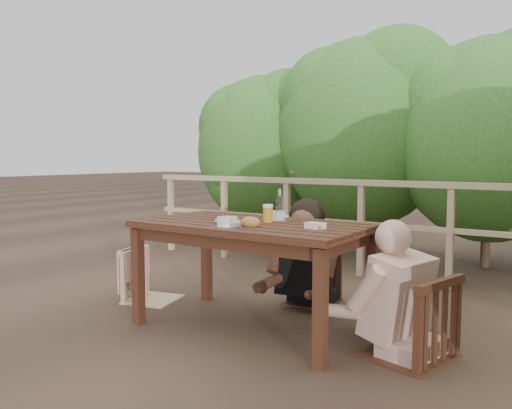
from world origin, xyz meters
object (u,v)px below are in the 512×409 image
Objects in this scene: diner_right at (414,247)px; woman at (314,223)px; chair_right at (409,278)px; soup_far at (276,217)px; beer_glass at (268,214)px; table at (252,276)px; tumbler at (236,225)px; bottle at (280,206)px; chair_left at (152,252)px; bread_roll at (250,223)px; chair_far at (313,254)px; butter_tub at (315,227)px; soup_near at (227,223)px.

woman is at bearing 69.50° from diner_right.
chair_right is at bearing 104.50° from diner_right.
soup_far is at bearing -83.35° from chair_right.
beer_glass is (0.02, -0.15, 0.03)m from soup_far.
beer_glass is at bearing 84.35° from woman.
table is 0.53m from tumbler.
beer_glass is 0.11m from bottle.
table is 6.45× the size of bottle.
bread_roll is (1.24, -0.29, 0.38)m from chair_left.
woman is 5.39× the size of bottle.
woman reaches higher than beer_glass.
chair_far is 6.77× the size of butter_tub.
butter_tub is at bearing 110.44° from woman.
bottle is 0.45m from butter_tub.
tumbler is 0.61× the size of butter_tub.
bread_roll is at bearing -118.48° from chair_left.
table is 1.13m from chair_left.
chair_right is 1.32m from woman.
bottle reaches higher than chair_far.
tumbler is (1.21, -0.42, 0.37)m from chair_left.
chair_far reaches higher than soup_near.
bottle is 3.35× the size of tumbler.
soup_near is 0.93× the size of bottle.
chair_right is at bearing 22.20° from butter_tub.
soup_far reaches higher than butter_tub.
butter_tub is (0.39, -0.19, -0.10)m from bottle.
tumbler reaches higher than butter_tub.
tumbler is at bearing -96.12° from bottle.
chair_far is 1.35m from diner_right.
beer_glass reaches higher than table.
table is 13.08× the size of butter_tub.
chair_far is at bearing 96.82° from bottle.
soup_far is (1.19, 0.12, 0.37)m from chair_left.
diner_right is 1.23m from soup_near.
woman is 1.16m from tumbler.
table is 1.13m from chair_right.
tumbler is (0.00, -0.39, -0.03)m from beer_glass.
table is 1.65× the size of chair_right.
diner_right is at bearing -105.86° from chair_left.
beer_glass reaches higher than soup_far.
bottle is 0.48m from tumbler.
chair_left is at bearing 174.83° from table.
soup_near reaches higher than tumbler.
bread_roll is at bearing -58.20° from table.
chair_far is 1.04m from butter_tub.
table is 0.55m from bottle.
chair_left is at bearing 166.71° from bread_roll.
chair_far is 0.26m from woman.
bread_roll reaches higher than table.
tumbler is (0.09, -0.32, 0.42)m from table.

